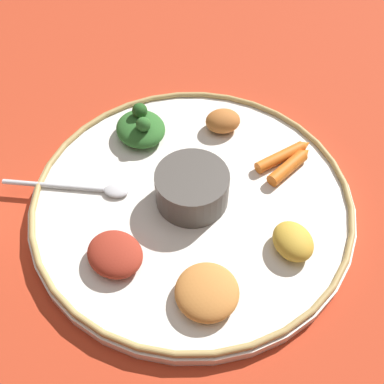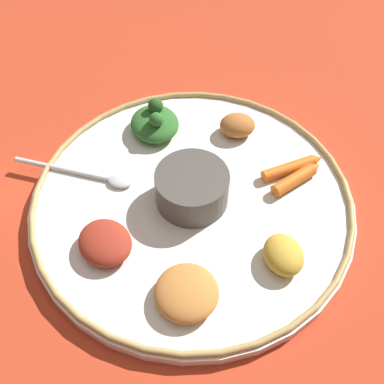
{
  "view_description": "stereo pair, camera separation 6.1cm",
  "coord_description": "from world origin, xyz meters",
  "px_view_note": "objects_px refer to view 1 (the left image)",
  "views": [
    {
      "loc": [
        -0.24,
        0.3,
        0.51
      ],
      "look_at": [
        0.0,
        0.0,
        0.03
      ],
      "focal_mm": 43.94,
      "sensor_mm": 36.0,
      "label": 1
    },
    {
      "loc": [
        -0.28,
        0.25,
        0.51
      ],
      "look_at": [
        0.0,
        0.0,
        0.03
      ],
      "focal_mm": 43.94,
      "sensor_mm": 36.0,
      "label": 2
    }
  ],
  "objects_px": {
    "center_bowl": "(192,187)",
    "carrot_near_spoon": "(290,166)",
    "carrot_outer": "(284,155)",
    "greens_pile": "(141,127)",
    "spoon": "(86,188)"
  },
  "relations": [
    {
      "from": "center_bowl",
      "to": "carrot_near_spoon",
      "type": "height_order",
      "value": "center_bowl"
    },
    {
      "from": "carrot_near_spoon",
      "to": "carrot_outer",
      "type": "height_order",
      "value": "carrot_near_spoon"
    },
    {
      "from": "center_bowl",
      "to": "greens_pile",
      "type": "relative_size",
      "value": 0.97
    },
    {
      "from": "greens_pile",
      "to": "carrot_near_spoon",
      "type": "bearing_deg",
      "value": -158.9
    },
    {
      "from": "center_bowl",
      "to": "carrot_outer",
      "type": "bearing_deg",
      "value": -112.61
    },
    {
      "from": "carrot_outer",
      "to": "carrot_near_spoon",
      "type": "bearing_deg",
      "value": 147.15
    },
    {
      "from": "greens_pile",
      "to": "carrot_outer",
      "type": "bearing_deg",
      "value": -154.33
    },
    {
      "from": "spoon",
      "to": "greens_pile",
      "type": "distance_m",
      "value": 0.12
    },
    {
      "from": "spoon",
      "to": "greens_pile",
      "type": "bearing_deg",
      "value": -84.95
    },
    {
      "from": "greens_pile",
      "to": "carrot_outer",
      "type": "distance_m",
      "value": 0.21
    },
    {
      "from": "greens_pile",
      "to": "carrot_outer",
      "type": "height_order",
      "value": "greens_pile"
    },
    {
      "from": "greens_pile",
      "to": "spoon",
      "type": "bearing_deg",
      "value": 95.05
    },
    {
      "from": "center_bowl",
      "to": "carrot_near_spoon",
      "type": "relative_size",
      "value": 1.14
    },
    {
      "from": "carrot_near_spoon",
      "to": "carrot_outer",
      "type": "relative_size",
      "value": 0.9
    },
    {
      "from": "spoon",
      "to": "carrot_outer",
      "type": "height_order",
      "value": "carrot_outer"
    }
  ]
}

